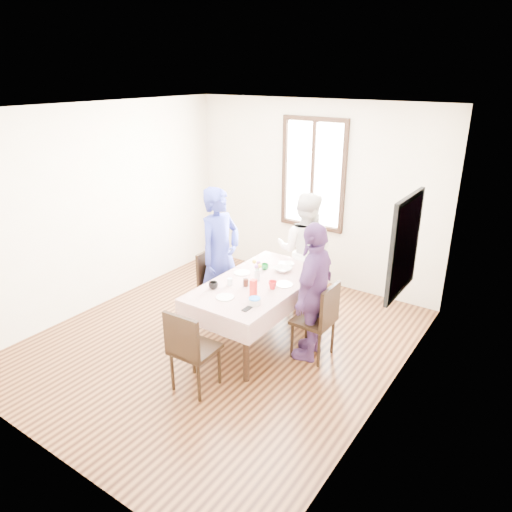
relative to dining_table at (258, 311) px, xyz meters
The scene contains 31 objects.
ground 0.59m from the dining_table, 139.70° to the right, with size 4.50×4.50×0.00m, color black.
back_wall 2.21m from the dining_table, 100.05° to the left, with size 4.00×4.00×0.00m, color beige.
right_wall 1.94m from the dining_table, 10.09° to the right, with size 4.50×4.50×0.00m, color beige.
window_frame 2.34m from the dining_table, 100.16° to the left, with size 1.02×0.06×1.62m, color black.
window_pane 2.35m from the dining_table, 100.10° to the left, with size 0.90×0.02×1.50m, color white.
art_poster 2.01m from the dining_table, ahead, with size 0.04×0.76×0.96m, color red.
dining_table is the anchor object (origin of this frame).
tablecloth 0.38m from the dining_table, 90.00° to the left, with size 0.97×1.78×0.01m, color #520C0D.
chair_left 0.73m from the dining_table, 167.67° to the left, with size 0.42×0.42×0.91m, color black.
chair_right 0.72m from the dining_table, ahead, with size 0.42×0.42×0.91m, color black.
chair_far 1.14m from the dining_table, 90.00° to the left, with size 0.42×0.42×0.91m, color black.
chair_near 1.14m from the dining_table, 90.00° to the right, with size 0.42×0.42×0.91m, color black.
person_left 0.87m from the dining_table, 167.34° to the left, with size 0.64×0.42×1.76m, color navy.
person_far 1.20m from the dining_table, 90.00° to the left, with size 0.78×0.61×1.61m, color white.
person_right 0.81m from the dining_table, ahead, with size 0.94×0.39×1.60m, color #533167.
mug_black 0.69m from the dining_table, 124.87° to the right, with size 0.11×0.11×0.08m, color black.
mug_flag 0.50m from the dining_table, 16.17° to the right, with size 0.10×0.10×0.09m, color red.
mug_green 0.56m from the dining_table, 111.81° to the left, with size 0.09×0.09×0.07m, color #0C7226.
serving_bowl 0.59m from the dining_table, 79.46° to the left, with size 0.21×0.21×0.05m, color white.
juice_carton 0.62m from the dining_table, 64.21° to the right, with size 0.06×0.06×0.19m, color red.
butter_tub 0.71m from the dining_table, 60.00° to the right, with size 0.13×0.13×0.06m, color white.
jam_jar 0.47m from the dining_table, 105.75° to the right, with size 0.06×0.06×0.09m, color black.
drinking_glass 0.55m from the dining_table, 128.45° to the right, with size 0.06×0.06×0.09m, color silver.
smartphone 0.79m from the dining_table, 65.86° to the right, with size 0.06×0.13×0.01m, color black.
flower_vase 0.46m from the dining_table, 151.71° to the left, with size 0.07×0.07×0.13m, color silver.
plate_left 0.50m from the dining_table, 163.42° to the left, with size 0.20×0.20×0.01m, color white.
plate_right 0.50m from the dining_table, 17.46° to the left, with size 0.20×0.20×0.01m, color white.
plate_far 0.75m from the dining_table, 90.45° to the left, with size 0.20×0.20×0.01m, color white.
plate_near 0.68m from the dining_table, 96.93° to the right, with size 0.20×0.20×0.01m, color white.
butter_lid 0.73m from the dining_table, 60.00° to the right, with size 0.12×0.12×0.01m, color blue.
flower_bunch 0.57m from the dining_table, 151.71° to the left, with size 0.09×0.09×0.10m, color yellow, non-canonical shape.
Camera 1 is at (3.14, -3.85, 3.06)m, focal length 33.05 mm.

